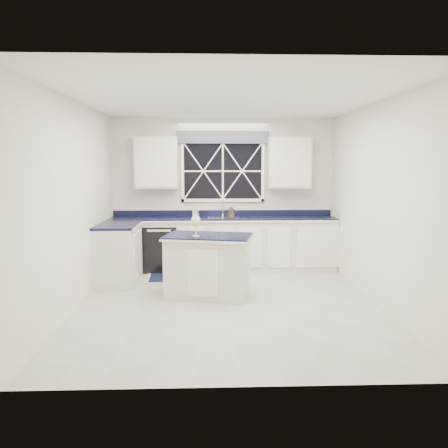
{
  "coord_description": "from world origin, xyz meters",
  "views": [
    {
      "loc": [
        -0.26,
        -5.71,
        1.86
      ],
      "look_at": [
        -0.04,
        0.4,
        1.03
      ],
      "focal_mm": 35.0,
      "sensor_mm": 36.0,
      "label": 1
    }
  ],
  "objects_px": {
    "kettle": "(231,212)",
    "soap_bottle": "(195,211)",
    "faucet": "(223,207)",
    "wine_glass": "(196,221)",
    "island": "(208,266)",
    "dishwasher": "(162,247)"
  },
  "relations": [
    {
      "from": "kettle",
      "to": "soap_bottle",
      "type": "relative_size",
      "value": 1.29
    },
    {
      "from": "soap_bottle",
      "to": "kettle",
      "type": "bearing_deg",
      "value": -6.27
    },
    {
      "from": "faucet",
      "to": "soap_bottle",
      "type": "height_order",
      "value": "faucet"
    },
    {
      "from": "faucet",
      "to": "soap_bottle",
      "type": "relative_size",
      "value": 1.62
    },
    {
      "from": "faucet",
      "to": "island",
      "type": "xyz_separation_m",
      "value": [
        -0.27,
        -1.79,
        -0.65
      ]
    },
    {
      "from": "island",
      "to": "wine_glass",
      "type": "distance_m",
      "value": 0.67
    },
    {
      "from": "dishwasher",
      "to": "soap_bottle",
      "type": "relative_size",
      "value": 4.39
    },
    {
      "from": "kettle",
      "to": "soap_bottle",
      "type": "xyz_separation_m",
      "value": [
        -0.65,
        0.07,
        0.01
      ]
    },
    {
      "from": "wine_glass",
      "to": "island",
      "type": "bearing_deg",
      "value": 29.45
    },
    {
      "from": "dishwasher",
      "to": "island",
      "type": "bearing_deg",
      "value": -62.57
    },
    {
      "from": "dishwasher",
      "to": "wine_glass",
      "type": "distance_m",
      "value": 1.94
    },
    {
      "from": "faucet",
      "to": "soap_bottle",
      "type": "bearing_deg",
      "value": 179.72
    },
    {
      "from": "soap_bottle",
      "to": "island",
      "type": "bearing_deg",
      "value": -82.77
    },
    {
      "from": "island",
      "to": "soap_bottle",
      "type": "relative_size",
      "value": 7.01
    },
    {
      "from": "kettle",
      "to": "wine_glass",
      "type": "relative_size",
      "value": 0.81
    },
    {
      "from": "dishwasher",
      "to": "wine_glass",
      "type": "height_order",
      "value": "wine_glass"
    },
    {
      "from": "kettle",
      "to": "faucet",
      "type": "bearing_deg",
      "value": 175.92
    },
    {
      "from": "dishwasher",
      "to": "island",
      "type": "height_order",
      "value": "island"
    },
    {
      "from": "faucet",
      "to": "island",
      "type": "relative_size",
      "value": 0.23
    },
    {
      "from": "faucet",
      "to": "kettle",
      "type": "bearing_deg",
      "value": -24.89
    },
    {
      "from": "wine_glass",
      "to": "soap_bottle",
      "type": "xyz_separation_m",
      "value": [
        -0.06,
        1.89,
        -0.06
      ]
    },
    {
      "from": "island",
      "to": "soap_bottle",
      "type": "distance_m",
      "value": 1.9
    }
  ]
}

